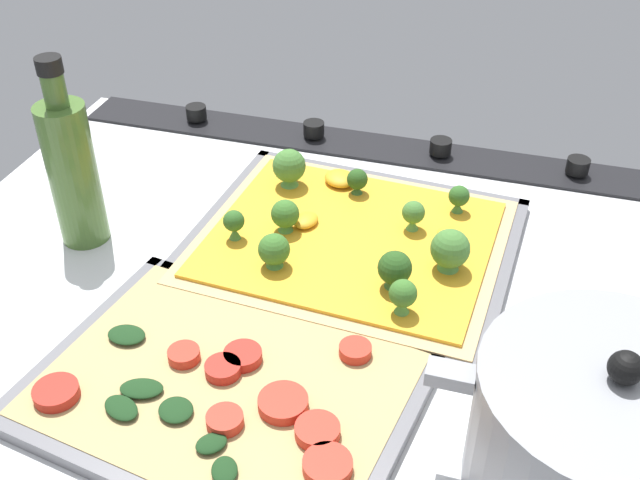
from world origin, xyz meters
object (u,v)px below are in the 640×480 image
Objects in this scene: broccoli_pizza at (351,237)px; baking_tray_back at (225,391)px; cooking_pot at (602,438)px; veggie_pizza_back at (225,388)px; baking_tray_front at (350,248)px; oil_bottle at (72,170)px.

baking_tray_back is at bearing 77.09° from broccoli_pizza.
cooking_pot is at bearing 135.69° from broccoli_pizza.
cooking_pot is at bearing 178.36° from veggie_pizza_back.
baking_tray_front is 23.57cm from baking_tray_back.
cooking_pot is 1.24× the size of oil_bottle.
oil_bottle reaches higher than baking_tray_front.
baking_tray_back is 1.37× the size of cooking_pot.
oil_bottle is (53.59, -18.45, 2.68)cm from cooking_pot.
veggie_pizza_back is 1.26× the size of cooking_pot.
oil_bottle reaches higher than baking_tray_back.
broccoli_pizza is 23.65cm from baking_tray_back.
baking_tray_back is (5.27, 23.01, -1.45)cm from broccoli_pizza.
oil_bottle reaches higher than broccoli_pizza.
baking_tray_back is at bearing 143.74° from oil_bottle.
baking_tray_back is (5.22, 22.98, 0.01)cm from baking_tray_front.
veggie_pizza_back is at bearing 120.66° from baking_tray_back.
veggie_pizza_back is 30.28cm from cooking_pot.
broccoli_pizza reaches higher than baking_tray_back.
cooking_pot reaches higher than baking_tray_back.
broccoli_pizza is at bearing -44.31° from cooking_pot.
baking_tray_front is 1.46cm from broccoli_pizza.
baking_tray_back is 0.85cm from veggie_pizza_back.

